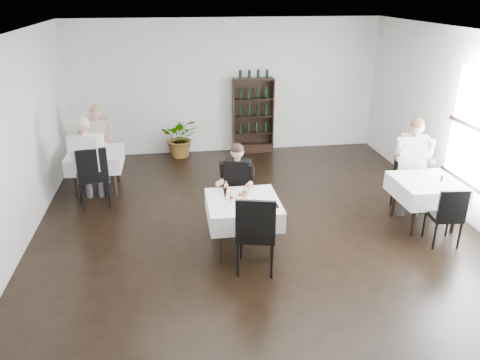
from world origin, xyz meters
The scene contains 23 objects.
room_shell centered at (0.00, 0.00, 1.50)m, with size 9.00×9.00×9.00m.
wine_shelf centered at (0.60, 4.31, 0.85)m, with size 0.90×0.28×1.75m.
main_table centered at (-0.30, 0.00, 0.62)m, with size 1.03×1.03×0.77m.
left_table centered at (-2.70, 2.50, 0.62)m, with size 0.98×0.98×0.77m.
right_table centered at (2.70, 0.30, 0.62)m, with size 0.98×0.98×0.77m.
potted_tree centered at (-1.07, 4.20, 0.46)m, with size 0.82×0.71×0.91m, color #22591E.
main_chair_far centered at (-0.25, 0.71, 0.55)m, with size 0.54×0.54×0.96m.
main_chair_near centered at (-0.23, -0.67, 0.65)m, with size 0.63×0.63×1.13m.
left_chair_far centered at (-2.85, 3.31, 0.65)m, with size 0.58×0.59×1.15m.
left_chair_near centered at (-2.66, 1.78, 0.63)m, with size 0.62×0.63×1.11m.
right_chair_far centered at (2.70, 0.92, 0.53)m, with size 0.44×0.44×0.93m.
right_chair_near centered at (2.67, -0.38, 0.54)m, with size 0.47×0.47×0.94m.
diner_main centered at (-0.31, 0.60, 0.82)m, with size 0.60×0.64×1.41m.
diner_left_far centered at (-2.72, 3.15, 0.86)m, with size 0.58×0.59×1.49m.
diner_left_near centered at (-2.72, 1.87, 0.95)m, with size 0.61×0.61×1.63m.
diner_right_far centered at (2.75, 0.90, 0.93)m, with size 0.70×0.74×1.60m.
plate_far centered at (-0.28, 0.16, 0.79)m, with size 0.28×0.28×0.07m.
plate_near centered at (-0.22, -0.21, 0.79)m, with size 0.32×0.32×0.08m.
pilsner_dark centered at (-0.56, 0.01, 0.88)m, with size 0.06×0.06×0.27m.
pilsner_lager centered at (-0.53, 0.12, 0.88)m, with size 0.06×0.06×0.26m.
coke_bottle centered at (-0.48, -0.03, 0.86)m, with size 0.06×0.06×0.22m.
napkin_cutlery centered at (0.06, -0.25, 0.78)m, with size 0.20×0.22×0.02m.
pepper_mill centered at (2.91, 0.27, 0.81)m, with size 0.03×0.03×0.09m, color black.
Camera 1 is at (-1.24, -6.01, 3.60)m, focal length 35.00 mm.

